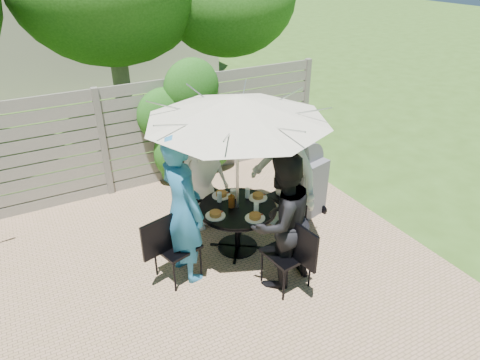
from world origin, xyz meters
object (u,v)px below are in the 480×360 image
chair_back (198,202)px  person_front (281,222)px  chair_front (287,266)px  chair_right (288,207)px  glass_front (256,208)px  umbrella (237,108)px  plate_back (221,195)px  syrup_jug (231,202)px  glass_right (247,193)px  person_back (202,175)px  plate_front (255,217)px  plate_left (215,215)px  person_right (284,170)px  bbq_grill (304,182)px  coffee_cup (233,194)px  plate_right (258,197)px  patio_table (237,220)px  person_left (183,209)px  glass_back (219,197)px  chair_left (177,259)px

chair_back → person_front: 1.89m
chair_front → chair_right: bearing=-41.8°
person_front → glass_front: bearing=-100.4°
umbrella → plate_back: size_ratio=10.16×
chair_right → syrup_jug: size_ratio=6.06×
syrup_jug → glass_right: bearing=19.8°
person_back → plate_front: 1.19m
plate_left → glass_front: glass_front is taller
chair_right → plate_left: chair_right is taller
syrup_jug → person_right: bearing=6.8°
glass_right → bbq_grill: size_ratio=0.11×
coffee_cup → bbq_grill: 1.27m
glass_right → plate_right: bearing=-36.2°
person_front → plate_right: person_front is taller
glass_front → glass_right: (0.09, 0.39, 0.00)m
person_front → person_right: size_ratio=0.91×
chair_right → person_right: (-0.13, -0.02, 0.67)m
glass_right → chair_right: bearing=1.6°
chair_back → chair_right: (1.12, -0.78, -0.00)m
glass_front → chair_right: bearing=26.8°
plate_left → glass_right: glass_right is taller
patio_table → chair_right: 0.98m
person_left → coffee_cup: person_left is taller
person_back → chair_front: size_ratio=1.61×
plate_right → person_back: bearing=123.5°
plate_back → glass_front: bearing=-70.3°
chair_front → plate_left: 1.11m
glass_back → plate_right: bearing=-19.1°
plate_right → glass_front: (-0.21, -0.30, 0.05)m
person_front → chair_right: person_front is taller
coffee_cup → bbq_grill: bearing=2.9°
person_left → person_front: bearing=-135.0°
person_right → syrup_jug: size_ratio=11.98×
person_front → glass_right: person_front is taller
glass_right → person_back: bearing=119.8°
person_left → person_right: person_left is taller
chair_back → chair_right: size_ratio=1.02×
plate_back → syrup_jug: 0.32m
coffee_cup → person_left: bearing=-156.6°
person_right → bbq_grill: size_ratio=1.57×
person_back → plate_front: (0.21, -1.17, -0.11)m
chair_left → chair_right: bearing=-4.8°
person_right → chair_back: bearing=-139.3°
umbrella → glass_right: size_ratio=18.87×
person_right → glass_back: size_ratio=13.69×
chair_front → plate_front: bearing=3.1°
plate_front → patio_table: bearing=100.1°
umbrella → person_left: 1.36m
chair_right → plate_right: 0.73m
person_left → plate_front: bearing=-113.4°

